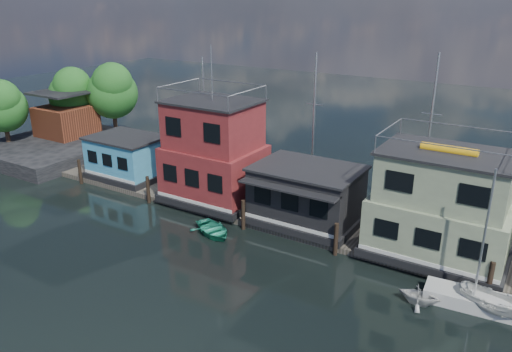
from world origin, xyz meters
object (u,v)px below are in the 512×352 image
Objects in this scene: houseboat_red at (214,154)px; dinghy_white at (419,295)px; houseboat_dark at (307,195)px; motorboat at (494,304)px; day_sailer at (473,299)px; houseboat_green at (441,207)px; dinghy_teal at (213,230)px; houseboat_blue at (127,157)px.

dinghy_white is at bearing -17.26° from houseboat_red.
houseboat_dark is 1.99× the size of motorboat.
day_sailer is (19.96, -4.14, -3.66)m from houseboat_red.
houseboat_red is 18.62m from dinghy_white.
houseboat_dark is 0.88× the size of houseboat_green.
dinghy_white is (14.24, -0.80, 0.21)m from dinghy_teal.
houseboat_red is 3.19× the size of motorboat.
houseboat_red reaches higher than houseboat_blue.
houseboat_green is at bearing 2.22° from dinghy_white.
houseboat_red is at bearing 0.00° from houseboat_blue.
dinghy_white is (17.46, -5.42, -3.53)m from houseboat_red.
houseboat_dark is at bearing 156.18° from day_sailer.
houseboat_blue is at bearing 95.46° from dinghy_teal.
dinghy_teal is at bearing 84.19° from dinghy_white.
dinghy_teal is at bearing -161.44° from houseboat_green.
dinghy_teal is (-4.78, -4.61, -2.05)m from houseboat_dark.
houseboat_blue is at bearing 92.47° from motorboat.
houseboat_blue is 27.55m from dinghy_white.
houseboat_green is at bearing 0.00° from houseboat_blue.
houseboat_dark reaches higher than motorboat.
dinghy_white is 3.66m from motorboat.
houseboat_red is (9.50, 0.00, 1.90)m from houseboat_blue.
houseboat_dark is (8.00, -0.02, -1.69)m from houseboat_red.
houseboat_dark is at bearing -0.14° from houseboat_red.
dinghy_white is (9.46, -5.40, -1.84)m from houseboat_dark.
houseboat_red reaches higher than dinghy_white.
houseboat_blue is 0.82× the size of day_sailer.
houseboat_dark is 0.95× the size of day_sailer.
day_sailer is at bearing -65.44° from dinghy_white.
motorboat is (30.48, -4.45, -1.49)m from houseboat_blue.
dinghy_teal is at bearing 176.86° from day_sailer.
motorboat is at bearing -18.84° from houseboat_dark.
day_sailer is at bearing 83.80° from motorboat.
houseboat_blue is at bearing 76.01° from dinghy_white.
houseboat_green is 6.61m from motorboat.
houseboat_green is 14.88m from dinghy_teal.
dinghy_teal is (-13.78, -4.63, -3.18)m from houseboat_green.
dinghy_white is 0.58× the size of motorboat.
motorboat is at bearing -21.80° from day_sailer.
dinghy_teal is (12.72, -4.63, -1.84)m from houseboat_blue.
houseboat_green is at bearing 52.59° from motorboat.
houseboat_green is at bearing 120.78° from day_sailer.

